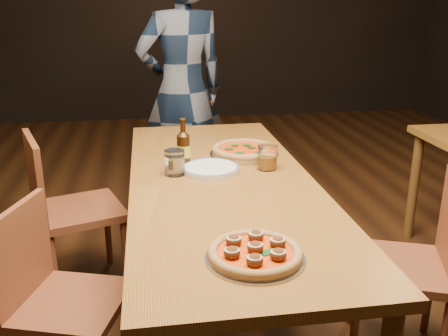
{
  "coord_description": "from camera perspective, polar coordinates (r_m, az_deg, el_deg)",
  "views": [
    {
      "loc": [
        -0.31,
        -2.03,
        1.5
      ],
      "look_at": [
        0.0,
        -0.05,
        0.82
      ],
      "focal_mm": 40.0,
      "sensor_mm": 36.0,
      "label": 1
    }
  ],
  "objects": [
    {
      "name": "ground",
      "position": [
        2.55,
        -0.18,
        -17.38
      ],
      "size": [
        9.0,
        9.0,
        0.0
      ],
      "primitive_type": "plane",
      "color": "black"
    },
    {
      "name": "table_main",
      "position": [
        2.21,
        -0.2,
        -3.06
      ],
      "size": [
        0.8,
        2.0,
        0.75
      ],
      "color": "brown",
      "rests_on": "ground"
    },
    {
      "name": "chair_main_nw",
      "position": [
        2.04,
        -17.08,
        -14.44
      ],
      "size": [
        0.49,
        0.49,
        0.83
      ],
      "primitive_type": null,
      "rotation": [
        0.0,
        0.0,
        1.26
      ],
      "color": "#612D19",
      "rests_on": "ground"
    },
    {
      "name": "chair_main_sw",
      "position": [
        2.74,
        -16.21,
        -4.52
      ],
      "size": [
        0.53,
        0.53,
        0.91
      ],
      "primitive_type": null,
      "rotation": [
        0.0,
        0.0,
        1.89
      ],
      "color": "#612D19",
      "rests_on": "ground"
    },
    {
      "name": "chair_main_e",
      "position": [
        2.27,
        19.44,
        -10.43
      ],
      "size": [
        0.52,
        0.52,
        0.87
      ],
      "primitive_type": null,
      "rotation": [
        0.0,
        0.0,
        -1.94
      ],
      "color": "#612D19",
      "rests_on": "ground"
    },
    {
      "name": "chair_end",
      "position": [
        3.47,
        -3.28,
        0.66
      ],
      "size": [
        0.48,
        0.48,
        0.85
      ],
      "primitive_type": null,
      "rotation": [
        0.0,
        0.0,
        0.25
      ],
      "color": "#612D19",
      "rests_on": "ground"
    },
    {
      "name": "pizza_meatball",
      "position": [
        1.54,
        3.58,
        -9.64
      ],
      "size": [
        0.31,
        0.31,
        0.06
      ],
      "rotation": [
        0.0,
        0.0,
        0.02
      ],
      "color": "#B7B7BF",
      "rests_on": "table_main"
    },
    {
      "name": "pizza_margherita",
      "position": [
        2.53,
        2.3,
        2.02
      ],
      "size": [
        0.35,
        0.35,
        0.05
      ],
      "rotation": [
        0.0,
        0.0,
        0.07
      ],
      "color": "#B7B7BF",
      "rests_on": "table_main"
    },
    {
      "name": "plate_stack",
      "position": [
        2.28,
        -1.53,
        -0.12
      ],
      "size": [
        0.26,
        0.26,
        0.03
      ],
      "primitive_type": "cylinder",
      "color": "white",
      "rests_on": "table_main"
    },
    {
      "name": "beer_bottle",
      "position": [
        2.35,
        -4.65,
        2.09
      ],
      "size": [
        0.06,
        0.06,
        0.22
      ],
      "rotation": [
        0.0,
        0.0,
        -0.42
      ],
      "color": "black",
      "rests_on": "table_main"
    },
    {
      "name": "water_glass",
      "position": [
        2.24,
        -5.66,
        0.63
      ],
      "size": [
        0.09,
        0.09,
        0.11
      ],
      "primitive_type": "cylinder",
      "color": "white",
      "rests_on": "table_main"
    },
    {
      "name": "amber_glass",
      "position": [
        2.32,
        4.97,
        1.23
      ],
      "size": [
        0.09,
        0.09,
        0.11
      ],
      "primitive_type": "cylinder",
      "color": "#B06613",
      "rests_on": "table_main"
    },
    {
      "name": "diner",
      "position": [
        3.51,
        -4.78,
        8.78
      ],
      "size": [
        0.76,
        0.61,
        1.79
      ],
      "primitive_type": "imported",
      "rotation": [
        0.0,
        0.0,
        3.46
      ],
      "color": "black",
      "rests_on": "ground"
    }
  ]
}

